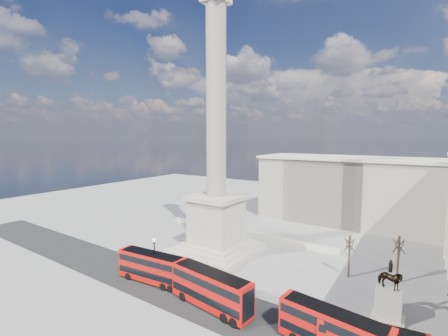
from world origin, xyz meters
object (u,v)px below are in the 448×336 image
at_px(victorian_lamp, 154,257).
at_px(pedestrian_walking, 315,315).
at_px(equestrian_statue, 389,300).
at_px(pedestrian_crossing, 210,272).
at_px(red_bus_a, 152,267).
at_px(red_bus_b, 211,289).
at_px(nelsons_column, 216,184).
at_px(red_bus_d, 334,331).

bearing_deg(victorian_lamp, pedestrian_walking, 9.33).
relative_size(victorian_lamp, equestrian_statue, 0.93).
relative_size(pedestrian_walking, pedestrian_crossing, 1.01).
relative_size(red_bus_a, pedestrian_walking, 5.85).
xyz_separation_m(red_bus_b, pedestrian_walking, (11.84, 4.31, -1.55)).
distance_m(nelsons_column, red_bus_d, 31.38).
bearing_deg(pedestrian_walking, nelsons_column, 155.68).
xyz_separation_m(victorian_lamp, equestrian_statue, (29.64, 8.87, -1.52)).
distance_m(red_bus_d, equestrian_statue, 10.03).
relative_size(red_bus_b, pedestrian_crossing, 6.35).
bearing_deg(red_bus_a, nelsons_column, 80.48).
distance_m(red_bus_a, equestrian_statue, 31.50).
bearing_deg(red_bus_d, equestrian_statue, 73.96).
bearing_deg(equestrian_statue, red_bus_a, -163.68).
bearing_deg(victorian_lamp, nelsons_column, 88.21).
height_order(equestrian_statue, pedestrian_crossing, equestrian_statue).
distance_m(pedestrian_walking, pedestrian_crossing, 16.95).
distance_m(nelsons_column, pedestrian_crossing, 16.01).
height_order(red_bus_d, victorian_lamp, victorian_lamp).
relative_size(red_bus_a, red_bus_b, 0.93).
bearing_deg(victorian_lamp, red_bus_d, -0.68).
xyz_separation_m(victorian_lamp, pedestrian_crossing, (5.79, 6.00, -3.11)).
bearing_deg(pedestrian_walking, red_bus_a, -167.79).
bearing_deg(pedestrian_walking, red_bus_b, -156.85).
xyz_separation_m(pedestrian_walking, pedestrian_crossing, (-16.79, 2.29, -0.01)).
bearing_deg(red_bus_a, pedestrian_walking, 3.56).
height_order(red_bus_d, pedestrian_crossing, red_bus_d).
bearing_deg(nelsons_column, red_bus_b, -57.01).
distance_m(nelsons_column, equestrian_statue, 31.59).
bearing_deg(victorian_lamp, equestrian_statue, 16.67).
height_order(nelsons_column, red_bus_d, nelsons_column).
relative_size(red_bus_b, equestrian_statue, 1.62).
height_order(red_bus_a, victorian_lamp, victorian_lamp).
bearing_deg(equestrian_statue, victorian_lamp, -163.33).
relative_size(red_bus_a, equestrian_statue, 1.51).
xyz_separation_m(red_bus_b, equestrian_statue, (18.90, 9.47, 0.03)).
xyz_separation_m(nelsons_column, pedestrian_walking, (22.10, -11.50, -11.96)).
xyz_separation_m(red_bus_b, red_bus_d, (14.87, 0.29, -0.18)).
xyz_separation_m(nelsons_column, equestrian_statue, (29.16, -6.33, -10.38)).
xyz_separation_m(equestrian_statue, pedestrian_walking, (-7.06, -5.17, -1.57)).
relative_size(nelsons_column, victorian_lamp, 7.24).
bearing_deg(equestrian_statue, red_bus_b, -153.38).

